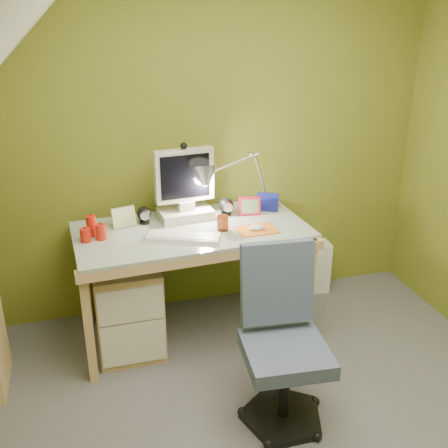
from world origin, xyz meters
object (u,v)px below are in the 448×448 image
object	(u,v)px
task_chair	(286,353)
radiator	(303,268)
monitor	(184,178)
desk	(193,282)
desk_lamp	(252,168)

from	to	relation	value
task_chair	radiator	distance (m)	1.42
monitor	radiator	xyz separation A→B (m)	(0.93, 0.14, -0.84)
task_chair	desk	bearing A→B (deg)	111.70
task_chair	desk_lamp	bearing A→B (deg)	86.04
desk	radiator	distance (m)	1.00
monitor	desk_lamp	bearing A→B (deg)	-5.77
desk	radiator	bearing A→B (deg)	15.56
desk_lamp	task_chair	xyz separation A→B (m)	(-0.17, -1.10, -0.64)
task_chair	monitor	bearing A→B (deg)	109.08
task_chair	radiator	size ratio (longest dim) A/B	2.16
monitor	radiator	distance (m)	1.26
desk	monitor	xyz separation A→B (m)	(0.00, 0.18, 0.65)
desk_lamp	desk	bearing A→B (deg)	-151.26
desk	task_chair	xyz separation A→B (m)	(0.28, -0.92, 0.05)
desk	monitor	distance (m)	0.68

